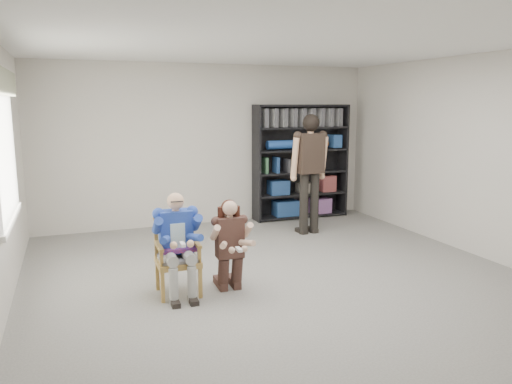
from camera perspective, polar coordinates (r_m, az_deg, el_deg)
name	(u,v)px	position (r m, az deg, el deg)	size (l,w,h in m)	color
room_shell	(292,169)	(5.59, 4.09, 2.65)	(6.00, 7.00, 2.80)	silver
floor	(290,288)	(5.94, 3.92, -10.87)	(6.00, 7.00, 0.01)	slate
window_left	(7,149)	(6.09, -26.57, 4.39)	(0.16, 2.00, 1.75)	silver
armchair	(178,256)	(5.67, -8.94, -7.19)	(0.52, 0.50, 0.90)	#AB8843
seated_man	(177,244)	(5.64, -8.97, -5.88)	(0.50, 0.70, 1.17)	navy
kneeling_woman	(230,246)	(5.68, -2.94, -6.17)	(0.45, 0.72, 1.07)	#3C2721
bookshelf	(301,162)	(9.30, 5.15, 3.44)	(1.80, 0.38, 2.10)	black
standing_man	(310,175)	(8.15, 6.16, 1.90)	(0.60, 0.33, 1.94)	#2C211A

